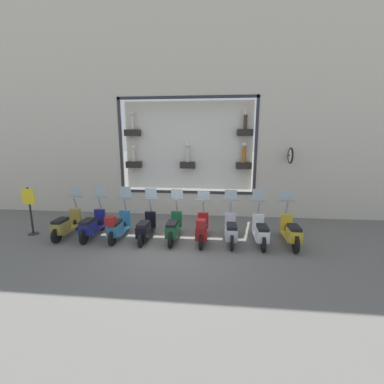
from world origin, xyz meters
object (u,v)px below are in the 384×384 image
at_px(scooter_black_5, 146,228).
at_px(shop_sign_post, 30,209).
at_px(scooter_navy_7, 92,225).
at_px(scooter_green_4, 174,228).
at_px(scooter_silver_2, 231,230).
at_px(scooter_red_3, 202,229).
at_px(scooter_teal_6, 118,226).
at_px(scooter_olive_8, 66,225).
at_px(scooter_yellow_0, 291,232).
at_px(scooter_white_1, 261,232).

height_order(scooter_black_5, shop_sign_post, shop_sign_post).
distance_m(scooter_black_5, shop_sign_post, 4.19).
bearing_deg(scooter_navy_7, scooter_green_4, -89.99).
bearing_deg(scooter_navy_7, scooter_silver_2, -90.02).
bearing_deg(scooter_red_3, scooter_green_4, 85.83).
distance_m(scooter_green_4, scooter_black_5, 0.95).
relative_size(scooter_teal_6, scooter_olive_8, 1.00).
distance_m(scooter_green_4, scooter_teal_6, 1.89).
bearing_deg(scooter_silver_2, scooter_black_5, 90.09).
xyz_separation_m(scooter_navy_7, scooter_olive_8, (-0.00, 0.94, -0.01)).
bearing_deg(scooter_green_4, scooter_yellow_0, -89.99).
bearing_deg(scooter_black_5, scooter_silver_2, -89.91).
distance_m(scooter_navy_7, shop_sign_post, 2.33).
xyz_separation_m(scooter_silver_2, scooter_navy_7, (0.00, 4.72, 0.00)).
bearing_deg(shop_sign_post, scooter_teal_6, -92.89).
height_order(scooter_white_1, scooter_navy_7, same).
bearing_deg(scooter_yellow_0, scooter_olive_8, 90.03).
relative_size(scooter_yellow_0, scooter_white_1, 1.01).
bearing_deg(scooter_yellow_0, scooter_navy_7, 90.01).
height_order(scooter_silver_2, scooter_olive_8, scooter_silver_2).
distance_m(scooter_white_1, scooter_red_3, 1.89).
xyz_separation_m(scooter_red_3, scooter_black_5, (0.06, 1.89, -0.05)).
relative_size(scooter_red_3, scooter_black_5, 1.00).
distance_m(scooter_black_5, scooter_olive_8, 2.83).
relative_size(scooter_white_1, shop_sign_post, 1.05).
height_order(scooter_white_1, scooter_silver_2, scooter_white_1).
xyz_separation_m(scooter_red_3, scooter_navy_7, (0.07, 3.78, -0.03)).
bearing_deg(scooter_teal_6, scooter_red_3, -90.06).
distance_m(scooter_silver_2, scooter_navy_7, 4.72).
distance_m(scooter_green_4, scooter_navy_7, 2.83).
bearing_deg(scooter_black_5, shop_sign_post, 88.58).
xyz_separation_m(scooter_white_1, scooter_black_5, (-0.00, 3.78, -0.01)).
bearing_deg(scooter_olive_8, scooter_navy_7, -89.83).
bearing_deg(scooter_silver_2, scooter_yellow_0, -89.92).
bearing_deg(scooter_silver_2, scooter_green_4, 89.93).
xyz_separation_m(scooter_white_1, scooter_navy_7, (0.00, 5.67, 0.01)).
bearing_deg(scooter_green_4, scooter_teal_6, 92.01).
bearing_deg(scooter_white_1, scooter_teal_6, 90.76).
xyz_separation_m(scooter_green_4, scooter_navy_7, (-0.00, 2.83, -0.00)).
distance_m(scooter_teal_6, scooter_navy_7, 0.95).
bearing_deg(scooter_red_3, scooter_black_5, 88.11).
bearing_deg(scooter_black_5, scooter_teal_6, 93.61).
bearing_deg(scooter_white_1, scooter_navy_7, 89.97).
bearing_deg(scooter_olive_8, shop_sign_post, 85.72).
height_order(scooter_teal_6, shop_sign_post, shop_sign_post).
bearing_deg(scooter_olive_8, scooter_black_5, -90.07).
bearing_deg(scooter_silver_2, scooter_navy_7, 89.98).
bearing_deg(scooter_red_3, scooter_yellow_0, -88.59).
xyz_separation_m(scooter_black_5, shop_sign_post, (0.10, 4.16, 0.51)).
bearing_deg(scooter_olive_8, scooter_teal_6, -91.91).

